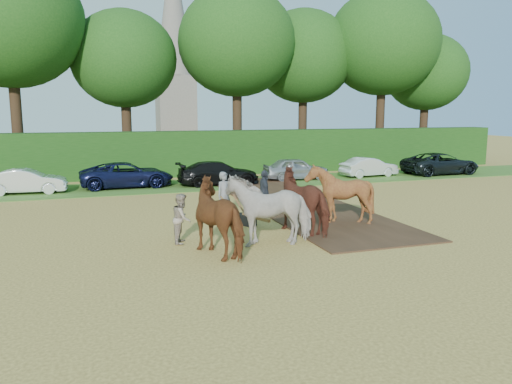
{
  "coord_description": "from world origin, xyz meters",
  "views": [
    {
      "loc": [
        -7.64,
        -14.76,
        4.39
      ],
      "look_at": [
        -1.89,
        2.44,
        1.4
      ],
      "focal_mm": 35.0,
      "sensor_mm": 36.0,
      "label": 1
    }
  ],
  "objects_px": {
    "church": "(174,40)",
    "parked_cars": "(246,171)",
    "spectator_near": "(182,218)",
    "plough_team": "(287,204)",
    "spectator_far": "(264,192)"
  },
  "relations": [
    {
      "from": "spectator_near",
      "to": "spectator_far",
      "type": "relative_size",
      "value": 0.9
    },
    {
      "from": "church",
      "to": "parked_cars",
      "type": "bearing_deg",
      "value": -93.74
    },
    {
      "from": "spectator_near",
      "to": "plough_team",
      "type": "relative_size",
      "value": 0.22
    },
    {
      "from": "spectator_near",
      "to": "spectator_far",
      "type": "distance_m",
      "value": 5.6
    },
    {
      "from": "plough_team",
      "to": "church",
      "type": "relative_size",
      "value": 0.29
    },
    {
      "from": "spectator_near",
      "to": "church",
      "type": "bearing_deg",
      "value": 10.42
    },
    {
      "from": "spectator_near",
      "to": "spectator_far",
      "type": "bearing_deg",
      "value": -28.91
    },
    {
      "from": "parked_cars",
      "to": "church",
      "type": "distance_m",
      "value": 43.14
    },
    {
      "from": "spectator_near",
      "to": "parked_cars",
      "type": "relative_size",
      "value": 0.05
    },
    {
      "from": "spectator_near",
      "to": "parked_cars",
      "type": "bearing_deg",
      "value": -6.27
    },
    {
      "from": "spectator_near",
      "to": "plough_team",
      "type": "distance_m",
      "value": 3.67
    },
    {
      "from": "spectator_far",
      "to": "plough_team",
      "type": "distance_m",
      "value": 4.0
    },
    {
      "from": "plough_team",
      "to": "spectator_far",
      "type": "bearing_deg",
      "value": 81.97
    },
    {
      "from": "church",
      "to": "plough_team",
      "type": "bearing_deg",
      "value": -95.5
    },
    {
      "from": "spectator_near",
      "to": "church",
      "type": "xyz_separation_m",
      "value": [
        8.84,
        53.63,
        12.9
      ]
    }
  ]
}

